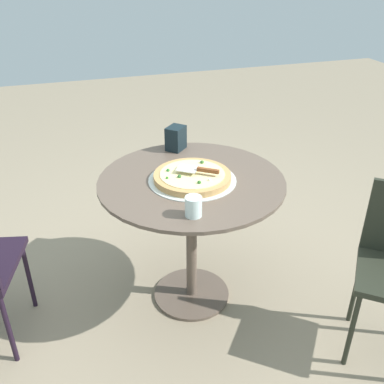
% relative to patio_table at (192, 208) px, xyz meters
% --- Properties ---
extents(ground_plane, '(10.00, 10.00, 0.00)m').
position_rel_patio_table_xyz_m(ground_plane, '(0.00, 0.00, -0.59)').
color(ground_plane, gray).
extents(patio_table, '(0.93, 0.93, 0.75)m').
position_rel_patio_table_xyz_m(patio_table, '(0.00, 0.00, 0.00)').
color(patio_table, brown).
rests_on(patio_table, ground).
extents(pizza_on_tray, '(0.43, 0.43, 0.05)m').
position_rel_patio_table_xyz_m(pizza_on_tray, '(-0.01, 0.00, 0.18)').
color(pizza_on_tray, silver).
rests_on(pizza_on_tray, patio_table).
extents(pizza_server, '(0.16, 0.20, 0.02)m').
position_rel_patio_table_xyz_m(pizza_server, '(-0.02, -0.03, 0.22)').
color(pizza_server, silver).
rests_on(pizza_server, pizza_on_tray).
extents(drinking_cup, '(0.07, 0.07, 0.09)m').
position_rel_patio_table_xyz_m(drinking_cup, '(-0.32, 0.09, 0.21)').
color(drinking_cup, silver).
rests_on(drinking_cup, patio_table).
extents(napkin_dispenser, '(0.14, 0.14, 0.13)m').
position_rel_patio_table_xyz_m(napkin_dispenser, '(0.38, -0.03, 0.23)').
color(napkin_dispenser, black).
rests_on(napkin_dispenser, patio_table).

